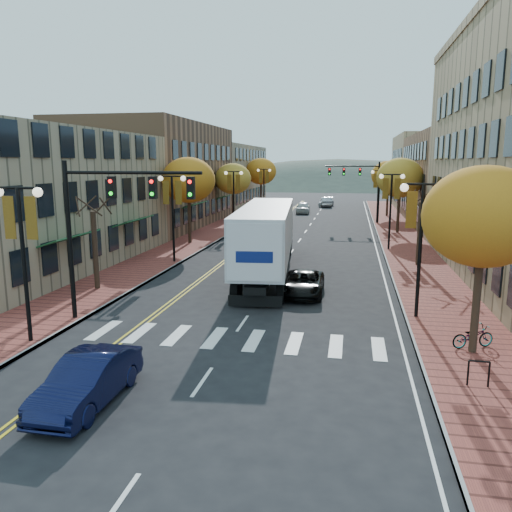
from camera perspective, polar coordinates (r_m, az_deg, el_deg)
The scene contains 32 objects.
ground at distance 18.32m, azimuth -4.29°, elevation -11.56°, with size 200.00×200.00×0.00m, color black.
sidewalk_left at distance 51.15m, azimuth -4.56°, elevation 2.93°, with size 4.00×85.00×0.15m, color brown.
sidewalk_right at distance 49.53m, azimuth 15.97°, elevation 2.30°, with size 4.00×85.00×0.15m, color brown.
building_left_near at distance 36.47m, azimuth -25.45°, elevation 5.83°, with size 12.00×22.00×9.00m, color #9E8966.
building_left_mid at distance 56.62m, azimuth -11.61°, elevation 9.00°, with size 12.00×24.00×11.00m, color brown.
building_left_far at distance 80.32m, azimuth -4.73°, elevation 9.07°, with size 12.00×26.00×9.50m, color #9E8966.
building_right_mid at distance 60.04m, azimuth 24.58°, elevation 7.87°, with size 15.00×24.00×10.00m, color brown.
building_right_far at distance 81.58m, azimuth 21.01°, elevation 8.96°, with size 15.00×20.00×11.00m, color #9E8966.
tree_left_a at distance 28.24m, azimuth -17.89°, elevation 0.62°, with size 0.28×0.28×4.20m.
tree_left_b at distance 42.58m, azimuth -7.72°, elevation 8.58°, with size 4.48×4.48×7.21m.
tree_left_c at distance 57.98m, azimuth -2.64°, elevation 8.80°, with size 4.16×4.16×6.69m.
tree_left_d at distance 75.58m, azimuth 0.58°, elevation 9.65°, with size 4.61×4.61×7.42m.
tree_right_a at distance 18.99m, azimuth 24.56°, elevation 4.07°, with size 4.16×4.16×6.69m.
tree_right_b at distance 34.96m, azimuth 18.16°, elevation 2.45°, with size 0.28×0.28×4.20m.
tree_right_c at distance 50.57m, azimuth 16.14°, elevation 8.57°, with size 4.48×4.48×7.21m.
tree_right_d at distance 66.53m, azimuth 14.92°, elevation 8.89°, with size 4.35×4.35×7.00m.
lamp_left_a at distance 20.46m, azimuth -25.22°, elevation 2.27°, with size 1.96×0.36×6.05m.
lamp_left_b at distance 34.61m, azimuth -9.52°, elevation 6.16°, with size 1.96×0.36×6.05m.
lamp_left_c at distance 51.83m, azimuth -2.57°, elevation 7.74°, with size 1.96×0.36×6.05m.
lamp_left_d at distance 69.45m, azimuth 0.91°, elevation 8.48°, with size 1.96×0.36×6.05m.
lamp_right_a at distance 22.70m, azimuth 18.40°, elevation 3.48°, with size 1.96×0.36×6.05m.
lamp_right_b at distance 40.55m, azimuth 15.18°, elevation 6.57°, with size 1.96×0.36×6.05m.
lamp_right_c at distance 58.49m, azimuth 13.92°, elevation 7.77°, with size 1.96×0.36×6.05m.
traffic_mast_near at distance 21.86m, azimuth -16.42°, elevation 4.99°, with size 6.10×0.35×7.00m.
traffic_mast_far at distance 58.39m, azimuth 11.94°, elevation 8.47°, with size 6.10×0.34×7.00m.
semi_truck at distance 31.43m, azimuth 1.36°, elevation 2.64°, with size 4.36×17.53×4.34m.
navy_sedan at distance 15.62m, azimuth -18.69°, elevation -13.31°, with size 1.51×4.34×1.43m, color black.
black_suv at distance 26.52m, azimuth 5.43°, elevation -3.12°, with size 2.07×4.49×1.25m, color black.
car_far_white at distance 69.52m, azimuth 5.38°, elevation 5.54°, with size 1.86×4.62×1.57m, color silver.
car_far_silver at distance 81.10m, azimuth 8.05°, elevation 6.15°, with size 1.97×4.86×1.41m, color #B1B0B8.
car_far_oncoming at distance 80.23m, azimuth 8.01°, elevation 6.13°, with size 1.56×4.48×1.48m, color #A9A8B0.
bicycle at distance 20.33m, azimuth 23.54°, elevation -8.42°, with size 0.57×1.65×0.86m, color gray.
Camera 1 is at (4.51, -16.35, 6.91)m, focal length 35.00 mm.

